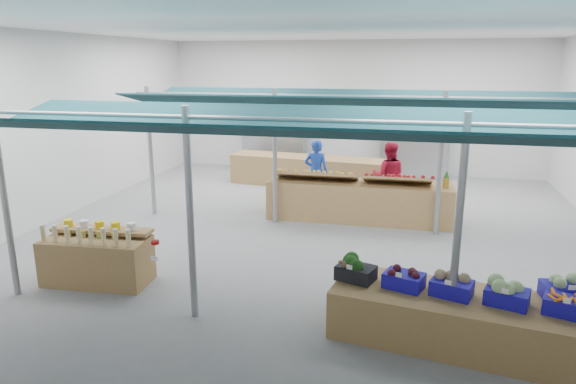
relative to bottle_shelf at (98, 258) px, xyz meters
name	(u,v)px	position (x,y,z in m)	size (l,w,h in m)	color
floor	(315,233)	(3.02, 3.26, -0.42)	(13.00, 13.00, 0.00)	slate
hall	(328,102)	(3.02, 4.70, 2.23)	(13.00, 13.00, 13.00)	silver
pole_grid	(340,167)	(3.77, 1.51, 1.39)	(10.00, 4.60, 3.00)	gray
awnings	(342,110)	(3.77, 1.51, 2.36)	(9.50, 7.08, 0.30)	black
back_shelving_left	(274,141)	(0.52, 9.26, 0.58)	(2.00, 0.50, 2.00)	#B23F33
back_shelving_right	(414,146)	(5.02, 9.26, 0.58)	(2.00, 0.50, 2.00)	#B23F33
bottle_shelf	(98,258)	(0.00, 0.00, 0.00)	(1.75, 1.16, 1.04)	brown
veg_counter	(464,321)	(5.70, -0.64, -0.09)	(3.35, 1.12, 0.65)	brown
fruit_counter	(359,201)	(3.82, 4.43, 0.03)	(4.14, 0.99, 0.89)	brown
far_counter	(312,172)	(2.15, 7.38, 0.01)	(4.80, 0.96, 0.86)	brown
vendor_left	(316,172)	(2.62, 5.53, 0.41)	(0.60, 0.40, 1.66)	blue
vendor_right	(388,176)	(4.42, 5.53, 0.41)	(0.81, 0.63, 1.66)	#AF1533
crate_broccoli	(356,269)	(4.27, -0.41, 0.39)	(0.58, 0.49, 0.35)	black
crate_beets	(404,278)	(4.91, -0.51, 0.37)	(0.58, 0.49, 0.29)	#170E9F
crate_celeriac	(452,285)	(5.51, -0.61, 0.38)	(0.58, 0.49, 0.31)	#170E9F
crate_cabbage	(507,292)	(6.16, -0.71, 0.39)	(0.58, 0.49, 0.35)	#170E9F
crate_carrots	(567,305)	(6.80, -0.81, 0.35)	(0.58, 0.49, 0.29)	#170E9F
sparrow	(343,264)	(4.11, -0.50, 0.48)	(0.12, 0.09, 0.11)	brown
pole_ribbon	(155,244)	(1.50, -0.82, 0.66)	(0.12, 0.12, 0.28)	#AE0E0B
apple_heap_yellow	(316,174)	(2.83, 4.33, 0.64)	(1.91, 0.73, 0.27)	#997247
apple_heap_red	(397,178)	(4.66, 4.34, 0.64)	(1.51, 0.72, 0.27)	#997247
pineapple	(446,180)	(5.69, 4.35, 0.65)	(0.14, 0.14, 0.39)	#8C6019
crate_extra	(564,288)	(6.87, -0.40, 0.38)	(0.54, 0.43, 0.32)	#170E9F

